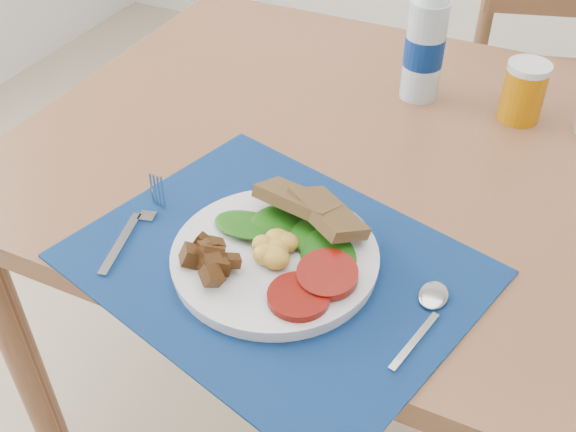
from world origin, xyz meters
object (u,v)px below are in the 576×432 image
(chair_far, at_px, (531,93))
(water_bottle, at_px, (425,42))
(juice_glass, at_px, (523,93))
(breakfast_plate, at_px, (270,253))

(chair_far, distance_m, water_bottle, 0.64)
(chair_far, relative_size, juice_glass, 10.44)
(breakfast_plate, bearing_deg, juice_glass, 84.24)
(juice_glass, bearing_deg, water_bottle, 179.36)
(breakfast_plate, distance_m, water_bottle, 0.52)
(chair_far, bearing_deg, water_bottle, 56.04)
(breakfast_plate, relative_size, water_bottle, 1.13)
(chair_far, height_order, breakfast_plate, chair_far)
(chair_far, bearing_deg, juice_glass, 75.01)
(breakfast_plate, height_order, water_bottle, water_bottle)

